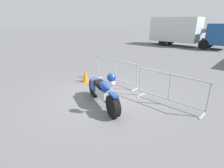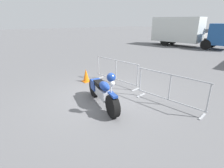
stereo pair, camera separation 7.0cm
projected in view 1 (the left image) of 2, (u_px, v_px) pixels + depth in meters
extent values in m
plane|color=#5B5B5E|center=(103.00, 97.00, 6.35)|extent=(120.00, 120.00, 0.00)
cylinder|color=black|center=(113.00, 106.00, 4.98)|extent=(0.69, 0.35, 0.67)
cylinder|color=black|center=(94.00, 88.00, 6.36)|extent=(0.69, 0.35, 0.67)
cube|color=silver|center=(102.00, 93.00, 5.64)|extent=(0.91, 0.46, 0.29)
ellipsoid|color=navy|center=(105.00, 86.00, 5.38)|extent=(0.63, 0.41, 0.27)
cube|color=black|center=(100.00, 84.00, 5.71)|extent=(0.60, 0.42, 0.13)
cube|color=navy|center=(97.00, 85.00, 6.06)|extent=(0.45, 0.42, 0.33)
cube|color=navy|center=(113.00, 95.00, 4.86)|extent=(0.44, 0.24, 0.06)
cylinder|color=silver|center=(112.00, 89.00, 4.90)|extent=(0.05, 0.05, 0.47)
sphere|color=silver|center=(112.00, 83.00, 4.79)|extent=(0.17, 0.17, 0.17)
sphere|color=navy|center=(112.00, 77.00, 4.79)|extent=(0.25, 0.25, 0.25)
cylinder|color=#9EA0A5|center=(115.00, 60.00, 7.41)|extent=(2.41, 0.31, 0.04)
cylinder|color=#9EA0A5|center=(115.00, 79.00, 7.70)|extent=(2.41, 0.31, 0.04)
cylinder|color=#9EA0A5|center=(98.00, 65.00, 8.32)|extent=(0.05, 0.05, 0.85)
cylinder|color=#9EA0A5|center=(115.00, 70.00, 7.56)|extent=(0.05, 0.05, 0.85)
cylinder|color=#9EA0A5|center=(137.00, 75.00, 6.80)|extent=(0.05, 0.05, 0.85)
cube|color=#9EA0A5|center=(99.00, 78.00, 8.48)|extent=(0.11, 0.44, 0.03)
cube|color=#9EA0A5|center=(135.00, 89.00, 7.05)|extent=(0.11, 0.44, 0.03)
cylinder|color=#9EA0A5|center=(171.00, 75.00, 5.45)|extent=(2.41, 0.31, 0.04)
cylinder|color=#9EA0A5|center=(168.00, 99.00, 5.74)|extent=(2.41, 0.31, 0.04)
cylinder|color=#9EA0A5|center=(140.00, 79.00, 6.35)|extent=(0.05, 0.05, 0.85)
cylinder|color=#9EA0A5|center=(170.00, 87.00, 5.59)|extent=(0.05, 0.05, 0.85)
cylinder|color=#9EA0A5|center=(209.00, 98.00, 4.83)|extent=(0.05, 0.05, 0.85)
cube|color=#9EA0A5|center=(141.00, 95.00, 6.52)|extent=(0.11, 0.44, 0.03)
cube|color=#9EA0A5|center=(202.00, 116.00, 5.09)|extent=(0.11, 0.44, 0.03)
cube|color=silver|center=(175.00, 29.00, 19.06)|extent=(5.29, 3.01, 2.50)
cube|color=#1E4C8C|center=(219.00, 34.00, 16.45)|extent=(2.10, 2.43, 1.90)
cylinder|color=black|center=(209.00, 43.00, 18.03)|extent=(0.99, 0.42, 0.96)
cylinder|color=black|center=(204.00, 44.00, 16.69)|extent=(0.99, 0.42, 0.96)
cylinder|color=black|center=(171.00, 40.00, 20.70)|extent=(0.99, 0.42, 0.96)
cylinder|color=black|center=(163.00, 41.00, 19.36)|extent=(0.99, 0.42, 0.96)
cube|color=#236B38|center=(183.00, 34.00, 28.00)|extent=(1.81, 4.24, 0.68)
cube|color=#1E232B|center=(183.00, 30.00, 27.71)|extent=(1.62, 2.18, 0.49)
cylinder|color=black|center=(183.00, 35.00, 29.43)|extent=(0.23, 0.63, 0.62)
cylinder|color=black|center=(191.00, 36.00, 28.41)|extent=(0.23, 0.63, 0.62)
cylinder|color=black|center=(175.00, 36.00, 27.79)|extent=(0.23, 0.63, 0.62)
cylinder|color=black|center=(183.00, 37.00, 26.77)|extent=(0.23, 0.63, 0.62)
cube|color=white|center=(200.00, 35.00, 26.01)|extent=(1.88, 4.39, 0.71)
cube|color=#1E232B|center=(200.00, 31.00, 25.71)|extent=(1.68, 2.27, 0.51)
cylinder|color=black|center=(199.00, 36.00, 27.49)|extent=(0.24, 0.65, 0.65)
cylinder|color=black|center=(209.00, 37.00, 26.43)|extent=(0.24, 0.65, 0.65)
cylinder|color=black|center=(190.00, 37.00, 25.79)|extent=(0.24, 0.65, 0.65)
cylinder|color=black|center=(200.00, 38.00, 24.73)|extent=(0.24, 0.65, 0.65)
cube|color=black|center=(218.00, 36.00, 23.93)|extent=(1.80, 4.21, 0.68)
cube|color=#1E232B|center=(219.00, 32.00, 23.64)|extent=(1.61, 2.17, 0.48)
cylinder|color=black|center=(216.00, 38.00, 25.35)|extent=(0.23, 0.63, 0.62)
cylinder|color=black|center=(209.00, 39.00, 23.72)|extent=(0.23, 0.63, 0.62)
cylinder|color=black|center=(220.00, 40.00, 22.70)|extent=(0.23, 0.63, 0.62)
cube|color=orange|center=(86.00, 81.00, 8.00)|extent=(0.34, 0.34, 0.03)
cone|color=orange|center=(85.00, 75.00, 7.90)|extent=(0.28, 0.28, 0.56)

